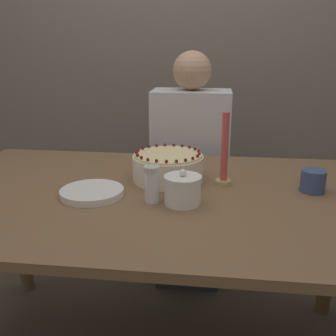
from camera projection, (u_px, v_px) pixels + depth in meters
name	position (u px, v px, depth m)	size (l,w,h in m)	color
wall_behind	(186.00, 40.00, 2.57)	(8.00, 0.05, 2.60)	slate
dining_table	(153.00, 218.00, 1.43)	(1.67, 1.02, 0.77)	brown
cake	(168.00, 167.00, 1.51)	(0.27, 0.27, 0.12)	#EFE5CC
sugar_bowl	(183.00, 190.00, 1.29)	(0.12, 0.12, 0.12)	white
sugar_shaker	(152.00, 184.00, 1.30)	(0.05, 0.05, 0.12)	white
plate_stack	(92.00, 192.00, 1.37)	(0.22, 0.22, 0.02)	white
candle	(224.00, 156.00, 1.44)	(0.06, 0.06, 0.27)	tan
cup	(313.00, 181.00, 1.40)	(0.09, 0.09, 0.08)	#384C7F
person_man_blue_shirt	(190.00, 185.00, 2.13)	(0.40, 0.34, 1.25)	#2D2D38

